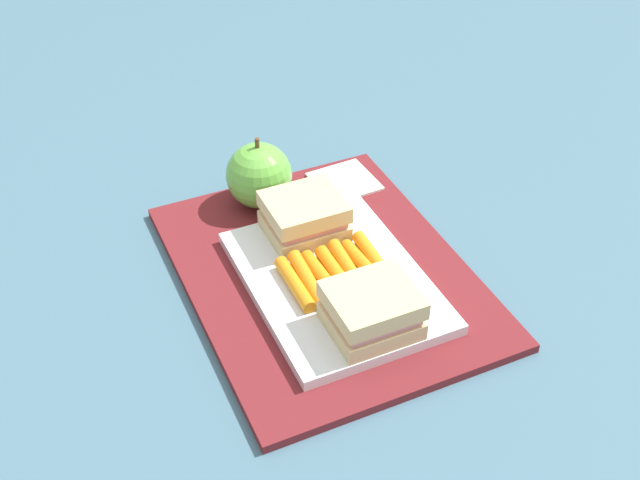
{
  "coord_description": "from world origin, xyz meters",
  "views": [
    {
      "loc": [
        -0.57,
        0.27,
        0.57
      ],
      "look_at": [
        0.01,
        0.0,
        0.04
      ],
      "focal_mm": 45.42,
      "sensor_mm": 36.0,
      "label": 1
    }
  ],
  "objects_px": {
    "food_tray": "(335,281)",
    "carrot_sticks_bundle": "(335,272)",
    "paper_napkin": "(344,181)",
    "sandwich_half_left": "(372,310)",
    "apple": "(259,175)",
    "sandwich_half_right": "(304,217)"
  },
  "relations": [
    {
      "from": "paper_napkin",
      "to": "sandwich_half_right",
      "type": "bearing_deg",
      "value": 133.04
    },
    {
      "from": "paper_napkin",
      "to": "apple",
      "type": "bearing_deg",
      "value": 87.49
    },
    {
      "from": "food_tray",
      "to": "sandwich_half_left",
      "type": "height_order",
      "value": "sandwich_half_left"
    },
    {
      "from": "sandwich_half_left",
      "to": "paper_napkin",
      "type": "relative_size",
      "value": 1.14
    },
    {
      "from": "apple",
      "to": "food_tray",
      "type": "bearing_deg",
      "value": -173.87
    },
    {
      "from": "carrot_sticks_bundle",
      "to": "sandwich_half_left",
      "type": "bearing_deg",
      "value": -179.86
    },
    {
      "from": "food_tray",
      "to": "carrot_sticks_bundle",
      "type": "distance_m",
      "value": 0.01
    },
    {
      "from": "sandwich_half_left",
      "to": "carrot_sticks_bundle",
      "type": "height_order",
      "value": "sandwich_half_left"
    },
    {
      "from": "sandwich_half_left",
      "to": "sandwich_half_right",
      "type": "height_order",
      "value": "same"
    },
    {
      "from": "food_tray",
      "to": "apple",
      "type": "distance_m",
      "value": 0.17
    },
    {
      "from": "food_tray",
      "to": "sandwich_half_left",
      "type": "distance_m",
      "value": 0.08
    },
    {
      "from": "sandwich_half_right",
      "to": "carrot_sticks_bundle",
      "type": "bearing_deg",
      "value": 179.87
    },
    {
      "from": "carrot_sticks_bundle",
      "to": "paper_napkin",
      "type": "xyz_separation_m",
      "value": [
        0.16,
        -0.09,
        -0.02
      ]
    },
    {
      "from": "carrot_sticks_bundle",
      "to": "sandwich_half_right",
      "type": "bearing_deg",
      "value": -0.13
    },
    {
      "from": "sandwich_half_left",
      "to": "sandwich_half_right",
      "type": "bearing_deg",
      "value": 0.0
    },
    {
      "from": "carrot_sticks_bundle",
      "to": "paper_napkin",
      "type": "height_order",
      "value": "carrot_sticks_bundle"
    },
    {
      "from": "food_tray",
      "to": "paper_napkin",
      "type": "distance_m",
      "value": 0.18
    },
    {
      "from": "food_tray",
      "to": "sandwich_half_right",
      "type": "relative_size",
      "value": 2.88
    },
    {
      "from": "apple",
      "to": "paper_napkin",
      "type": "height_order",
      "value": "apple"
    },
    {
      "from": "food_tray",
      "to": "paper_napkin",
      "type": "bearing_deg",
      "value": -28.76
    },
    {
      "from": "sandwich_half_left",
      "to": "paper_napkin",
      "type": "distance_m",
      "value": 0.26
    },
    {
      "from": "sandwich_half_left",
      "to": "carrot_sticks_bundle",
      "type": "xyz_separation_m",
      "value": [
        0.08,
        0.0,
        -0.02
      ]
    }
  ]
}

